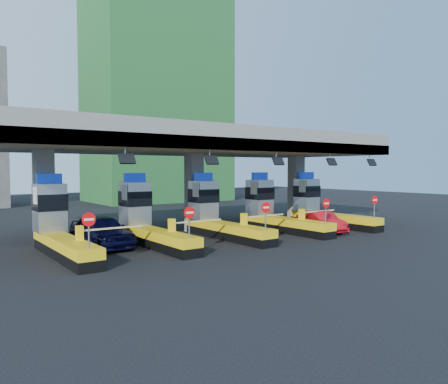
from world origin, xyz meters
TOP-DOWN VIEW (x-y plane):
  - ground at (0.00, 0.00)m, footprint 120.00×120.00m
  - toll_canopy at (0.00, 2.87)m, footprint 28.00×12.09m
  - toll_lane_far_left at (-10.00, 0.28)m, footprint 4.43×8.00m
  - toll_lane_left at (-5.00, 0.28)m, footprint 4.43×8.00m
  - toll_lane_center at (0.00, 0.28)m, footprint 4.43×8.00m
  - toll_lane_right at (5.00, 0.28)m, footprint 4.43×8.00m
  - toll_lane_far_right at (10.00, 0.28)m, footprint 4.43×8.00m
  - bg_building_scaffold at (12.00, 32.00)m, footprint 18.00×12.00m
  - van at (-7.47, 0.85)m, footprint 2.49×5.50m
  - red_car at (7.09, -2.38)m, footprint 2.72×4.69m

SIDE VIEW (x-z plane):
  - ground at x=0.00m, z-range 0.00..0.00m
  - red_car at x=7.09m, z-range 0.00..1.46m
  - van at x=-7.47m, z-range 0.00..1.83m
  - toll_lane_far_left at x=-10.00m, z-range -0.68..3.47m
  - toll_lane_left at x=-5.00m, z-range -0.68..3.47m
  - toll_lane_center at x=0.00m, z-range -0.68..3.47m
  - toll_lane_right at x=5.00m, z-range -0.68..3.47m
  - toll_lane_far_right at x=10.00m, z-range -0.68..3.47m
  - toll_canopy at x=0.00m, z-range 2.63..9.63m
  - bg_building_scaffold at x=12.00m, z-range 0.00..28.00m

